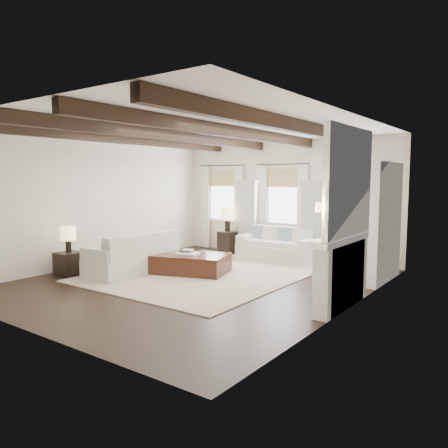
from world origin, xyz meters
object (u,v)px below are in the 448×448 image
Objects in this scene: sofa_back at (278,247)px; ottoman at (190,264)px; side_table_back at (227,243)px; side_table_front at (69,264)px; sofa_left at (135,257)px.

ottoman is (-0.86, -2.59, -0.14)m from sofa_back.
sofa_back is at bearing 0.07° from side_table_back.
side_table_front is at bearing -157.28° from ottoman.
sofa_back is 0.95× the size of sofa_left.
side_table_back is (0.23, 3.32, -0.05)m from sofa_left.
ottoman is 2.71m from side_table_back.
sofa_back reaches higher than side_table_back.
side_table_back is (1.29, 4.33, 0.07)m from side_table_front.
sofa_left is 4.26× the size of side_table_front.
ottoman is at bearing -72.83° from side_table_back.
side_table_back is at bearing 90.23° from ottoman.
ottoman is (1.03, 0.74, -0.16)m from sofa_left.
sofa_back reaches higher than ottoman.
sofa_back is 1.24× the size of ottoman.
side_table_back is at bearing 85.99° from sofa_left.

